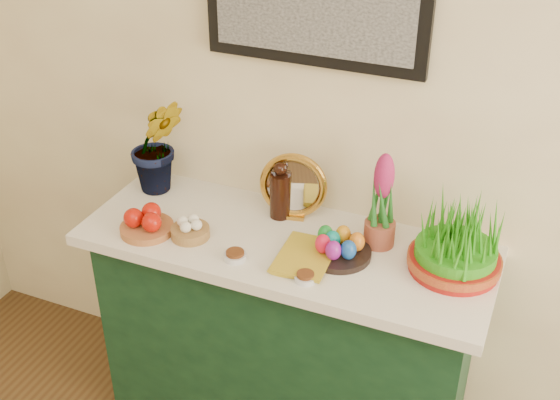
% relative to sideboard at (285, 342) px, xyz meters
% --- Properties ---
extents(sideboard, '(1.30, 0.45, 0.85)m').
position_rel_sideboard_xyz_m(sideboard, '(0.00, 0.00, 0.00)').
color(sideboard, '#153B20').
rests_on(sideboard, ground).
extents(tablecloth, '(1.40, 0.55, 0.04)m').
position_rel_sideboard_xyz_m(tablecloth, '(0.00, 0.00, 0.45)').
color(tablecloth, silver).
rests_on(tablecloth, sideboard).
extents(hyacinth_green, '(0.32, 0.31, 0.49)m').
position_rel_sideboard_xyz_m(hyacinth_green, '(-0.56, 0.13, 0.71)').
color(hyacinth_green, '#237024').
rests_on(hyacinth_green, tablecloth).
extents(apple_bowl, '(0.21, 0.21, 0.09)m').
position_rel_sideboard_xyz_m(apple_bowl, '(-0.45, -0.15, 0.50)').
color(apple_bowl, '#A45F32').
rests_on(apple_bowl, tablecloth).
extents(garlic_basket, '(0.15, 0.15, 0.07)m').
position_rel_sideboard_xyz_m(garlic_basket, '(-0.30, -0.12, 0.50)').
color(garlic_basket, '#A47242').
rests_on(garlic_basket, tablecloth).
extents(vinegar_cruet, '(0.07, 0.07, 0.21)m').
position_rel_sideboard_xyz_m(vinegar_cruet, '(-0.08, 0.13, 0.56)').
color(vinegar_cruet, black).
rests_on(vinegar_cruet, tablecloth).
extents(mirror, '(0.25, 0.10, 0.24)m').
position_rel_sideboard_xyz_m(mirror, '(-0.04, 0.15, 0.58)').
color(mirror, gold).
rests_on(mirror, tablecloth).
extents(book, '(0.17, 0.24, 0.03)m').
position_rel_sideboard_xyz_m(book, '(0.02, -0.09, 0.48)').
color(book, gold).
rests_on(book, tablecloth).
extents(spice_dish_left, '(0.07, 0.07, 0.03)m').
position_rel_sideboard_xyz_m(spice_dish_left, '(-0.11, -0.17, 0.48)').
color(spice_dish_left, silver).
rests_on(spice_dish_left, tablecloth).
extents(spice_dish_right, '(0.07, 0.07, 0.03)m').
position_rel_sideboard_xyz_m(spice_dish_right, '(0.14, -0.19, 0.48)').
color(spice_dish_right, silver).
rests_on(spice_dish_right, tablecloth).
extents(egg_plate, '(0.27, 0.27, 0.09)m').
position_rel_sideboard_xyz_m(egg_plate, '(0.19, -0.03, 0.50)').
color(egg_plate, black).
rests_on(egg_plate, tablecloth).
extents(hyacinth_pink, '(0.10, 0.10, 0.34)m').
position_rel_sideboard_xyz_m(hyacinth_pink, '(0.30, 0.09, 0.62)').
color(hyacinth_pink, '#9A4A35').
rests_on(hyacinth_pink, tablecloth).
extents(wheatgrass_sabzeh, '(0.29, 0.29, 0.24)m').
position_rel_sideboard_xyz_m(wheatgrass_sabzeh, '(0.55, 0.05, 0.57)').
color(wheatgrass_sabzeh, maroon).
rests_on(wheatgrass_sabzeh, tablecloth).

